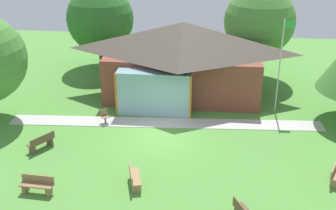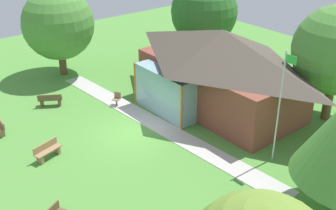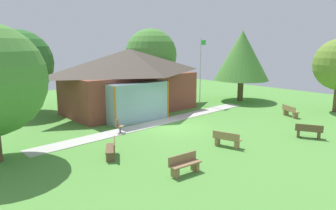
{
  "view_description": "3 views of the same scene",
  "coord_description": "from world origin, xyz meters",
  "px_view_note": "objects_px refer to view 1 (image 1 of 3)",
  "views": [
    {
      "loc": [
        2.65,
        -20.74,
        11.29
      ],
      "look_at": [
        0.09,
        2.13,
        0.95
      ],
      "focal_mm": 45.28,
      "sensor_mm": 36.0,
      "label": 1
    },
    {
      "loc": [
        17.43,
        -11.54,
        12.26
      ],
      "look_at": [
        0.3,
        2.28,
        1.17
      ],
      "focal_mm": 45.41,
      "sensor_mm": 36.0,
      "label": 2
    },
    {
      "loc": [
        -13.58,
        -14.91,
        5.43
      ],
      "look_at": [
        0.67,
        1.49,
        1.17
      ],
      "focal_mm": 33.67,
      "sensor_mm": 36.0,
      "label": 3
    }
  ],
  "objects_px": {
    "tree_behind_pavilion_left": "(100,19)",
    "bench_front_center": "(134,178)",
    "pavilion": "(182,59)",
    "patio_chair_west": "(105,117)",
    "tree_behind_pavilion_right": "(260,21)",
    "flagpole": "(281,62)",
    "bench_mid_left": "(41,142)",
    "bench_front_left": "(37,185)"
  },
  "relations": [
    {
      "from": "bench_mid_left",
      "to": "bench_front_center",
      "type": "xyz_separation_m",
      "value": [
        5.44,
        -2.68,
        0.0
      ]
    },
    {
      "from": "bench_front_left",
      "to": "bench_mid_left",
      "type": "bearing_deg",
      "value": -67.47
    },
    {
      "from": "bench_mid_left",
      "to": "bench_front_left",
      "type": "xyz_separation_m",
      "value": [
        1.29,
        -3.74,
        0.0
      ]
    },
    {
      "from": "pavilion",
      "to": "bench_front_center",
      "type": "xyz_separation_m",
      "value": [
        -1.27,
        -10.85,
        -2.21
      ]
    },
    {
      "from": "patio_chair_west",
      "to": "bench_front_left",
      "type": "bearing_deg",
      "value": 47.33
    },
    {
      "from": "pavilion",
      "to": "tree_behind_pavilion_right",
      "type": "xyz_separation_m",
      "value": [
        5.24,
        3.99,
        1.7
      ]
    },
    {
      "from": "bench_front_center",
      "to": "tree_behind_pavilion_left",
      "type": "bearing_deg",
      "value": -176.93
    },
    {
      "from": "pavilion",
      "to": "tree_behind_pavilion_right",
      "type": "relative_size",
      "value": 1.6
    },
    {
      "from": "flagpole",
      "to": "bench_front_center",
      "type": "distance_m",
      "value": 11.87
    },
    {
      "from": "bench_front_left",
      "to": "bench_front_center",
      "type": "bearing_deg",
      "value": -162.12
    },
    {
      "from": "tree_behind_pavilion_left",
      "to": "bench_front_center",
      "type": "bearing_deg",
      "value": -70.9
    },
    {
      "from": "bench_mid_left",
      "to": "tree_behind_pavilion_left",
      "type": "height_order",
      "value": "tree_behind_pavilion_left"
    },
    {
      "from": "patio_chair_west",
      "to": "tree_behind_pavilion_left",
      "type": "distance_m",
      "value": 10.87
    },
    {
      "from": "pavilion",
      "to": "flagpole",
      "type": "bearing_deg",
      "value": -18.05
    },
    {
      "from": "bench_mid_left",
      "to": "tree_behind_pavilion_left",
      "type": "relative_size",
      "value": 0.23
    },
    {
      "from": "pavilion",
      "to": "patio_chair_west",
      "type": "height_order",
      "value": "pavilion"
    },
    {
      "from": "pavilion",
      "to": "bench_mid_left",
      "type": "height_order",
      "value": "pavilion"
    },
    {
      "from": "tree_behind_pavilion_right",
      "to": "bench_front_center",
      "type": "bearing_deg",
      "value": -113.7
    },
    {
      "from": "flagpole",
      "to": "bench_front_left",
      "type": "xyz_separation_m",
      "value": [
        -11.5,
        -9.94,
        -2.82
      ]
    },
    {
      "from": "patio_chair_west",
      "to": "tree_behind_pavilion_right",
      "type": "bearing_deg",
      "value": -169.51
    },
    {
      "from": "bench_front_center",
      "to": "tree_behind_pavilion_right",
      "type": "distance_m",
      "value": 16.68
    },
    {
      "from": "pavilion",
      "to": "bench_mid_left",
      "type": "relative_size",
      "value": 7.33
    },
    {
      "from": "tree_behind_pavilion_right",
      "to": "patio_chair_west",
      "type": "bearing_deg",
      "value": -136.89
    },
    {
      "from": "tree_behind_pavilion_right",
      "to": "tree_behind_pavilion_left",
      "type": "relative_size",
      "value": 1.06
    },
    {
      "from": "bench_front_left",
      "to": "tree_behind_pavilion_left",
      "type": "height_order",
      "value": "tree_behind_pavilion_left"
    },
    {
      "from": "pavilion",
      "to": "tree_behind_pavilion_left",
      "type": "xyz_separation_m",
      "value": [
        -6.81,
        5.13,
        1.29
      ]
    },
    {
      "from": "bench_front_center",
      "to": "bench_front_left",
      "type": "relative_size",
      "value": 1.03
    },
    {
      "from": "pavilion",
      "to": "bench_front_center",
      "type": "bearing_deg",
      "value": -96.68
    },
    {
      "from": "pavilion",
      "to": "bench_front_center",
      "type": "distance_m",
      "value": 11.15
    },
    {
      "from": "bench_front_center",
      "to": "patio_chair_west",
      "type": "height_order",
      "value": "patio_chair_west"
    },
    {
      "from": "bench_mid_left",
      "to": "patio_chair_west",
      "type": "relative_size",
      "value": 1.75
    },
    {
      "from": "bench_front_center",
      "to": "bench_mid_left",
      "type": "bearing_deg",
      "value": -132.26
    },
    {
      "from": "bench_mid_left",
      "to": "tree_behind_pavilion_left",
      "type": "distance_m",
      "value": 13.76
    },
    {
      "from": "flagpole",
      "to": "patio_chair_west",
      "type": "xyz_separation_m",
      "value": [
        -10.24,
        -2.83,
        -2.81
      ]
    },
    {
      "from": "tree_behind_pavilion_left",
      "to": "tree_behind_pavilion_right",
      "type": "bearing_deg",
      "value": -5.41
    },
    {
      "from": "flagpole",
      "to": "patio_chair_west",
      "type": "relative_size",
      "value": 6.81
    },
    {
      "from": "bench_front_center",
      "to": "patio_chair_west",
      "type": "bearing_deg",
      "value": -170.51
    },
    {
      "from": "flagpole",
      "to": "tree_behind_pavilion_left",
      "type": "height_order",
      "value": "tree_behind_pavilion_left"
    },
    {
      "from": "pavilion",
      "to": "tree_behind_pavilion_right",
      "type": "bearing_deg",
      "value": 37.26
    },
    {
      "from": "flagpole",
      "to": "tree_behind_pavilion_right",
      "type": "relative_size",
      "value": 0.85
    },
    {
      "from": "flagpole",
      "to": "bench_mid_left",
      "type": "xyz_separation_m",
      "value": [
        -12.79,
        -6.19,
        -2.82
      ]
    },
    {
      "from": "pavilion",
      "to": "bench_front_left",
      "type": "distance_m",
      "value": 13.28
    }
  ]
}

